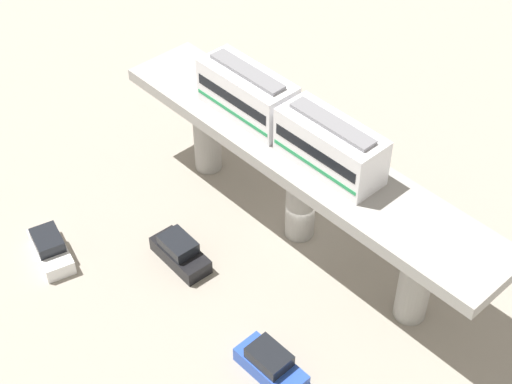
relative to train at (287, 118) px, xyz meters
The scene contains 6 objects.
ground_plane 8.62m from the train, 90.00° to the right, with size 120.00×120.00×0.00m, color gray.
viaduct 3.51m from the train, 90.00° to the right, with size 5.20×28.00×6.96m.
train is the anchor object (origin of this frame).
parked_car_black 10.76m from the train, 165.12° to the left, with size 1.98×4.27×1.76m.
parked_car_blue 14.21m from the train, 137.93° to the right, with size 1.84×4.22×1.76m.
parked_car_white 16.95m from the train, 149.23° to the left, with size 2.78×4.51×1.76m.
Camera 1 is at (-26.24, -24.09, 36.22)m, focal length 54.52 mm.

